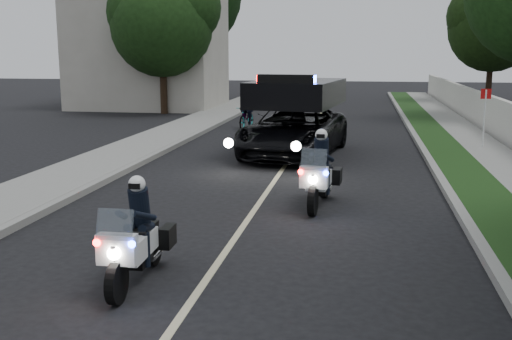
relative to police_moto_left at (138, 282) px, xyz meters
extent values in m
plane|color=black|center=(0.94, -0.06, 0.00)|extent=(120.00, 120.00, 0.00)
cube|color=gray|center=(5.04, 9.94, 0.07)|extent=(0.20, 60.00, 0.15)
cube|color=#193814|center=(5.74, 9.94, 0.08)|extent=(1.20, 60.00, 0.16)
cube|color=gray|center=(7.04, 9.94, 0.08)|extent=(1.40, 60.00, 0.16)
cube|color=gray|center=(-3.16, 9.94, 0.07)|extent=(0.20, 60.00, 0.15)
cube|color=gray|center=(-4.26, 9.94, 0.08)|extent=(2.00, 60.00, 0.16)
cube|color=#A8A396|center=(-9.06, 25.94, 3.50)|extent=(8.00, 6.00, 7.00)
cube|color=#BFB78C|center=(0.94, 9.94, 0.00)|extent=(0.12, 50.00, 0.01)
imported|color=black|center=(0.98, 11.01, 0.00)|extent=(3.30, 5.90, 2.73)
imported|color=black|center=(-1.75, 17.43, 0.00)|extent=(0.81, 1.79, 0.90)
imported|color=black|center=(-1.75, 17.43, 0.00)|extent=(0.61, 0.44, 1.60)
camera|label=1|loc=(3.05, -7.68, 3.20)|focal=42.49mm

